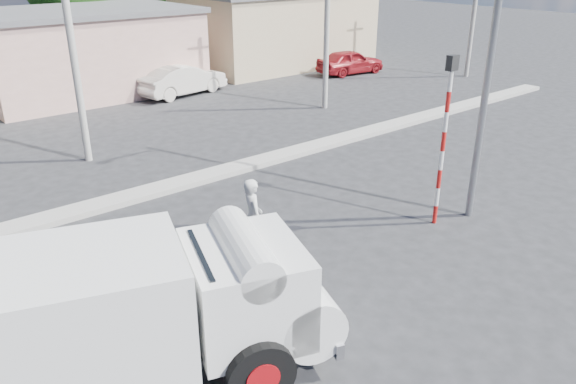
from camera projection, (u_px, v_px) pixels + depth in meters
ground_plane at (398, 290)px, 11.86m from camera, size 120.00×120.00×0.00m
median at (200, 178)px, 17.50m from camera, size 40.00×0.80×0.16m
truck at (143, 310)px, 8.81m from camera, size 6.47×4.05×2.52m
bicycle at (254, 247)px, 12.63m from camera, size 1.84×1.09×0.91m
cyclist at (253, 229)px, 12.46m from camera, size 0.61×0.76×1.81m
car_cream at (182, 80)px, 27.64m from camera, size 4.79×2.34×1.51m
car_red at (350, 62)px, 32.44m from camera, size 4.26×2.15×1.39m
traffic_pole at (445, 128)px, 13.76m from camera, size 0.28×0.18×4.36m
streetlight at (491, 26)px, 13.16m from camera, size 2.34×0.22×9.00m
building_row at (67, 50)px, 27.27m from camera, size 37.80×7.30×4.44m
utility_poles at (213, 25)px, 20.66m from camera, size 35.40×0.24×8.00m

